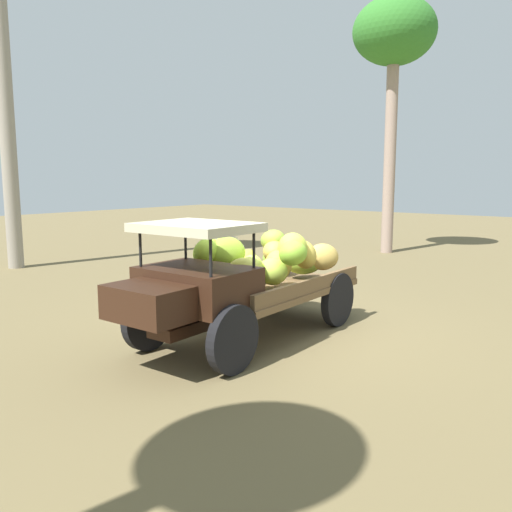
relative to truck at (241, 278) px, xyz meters
name	(u,v)px	position (x,y,z in m)	size (l,w,h in m)	color
ground_plane	(279,331)	(-0.73, 0.19, -0.97)	(60.00, 60.00, 0.00)	brown
truck	(241,278)	(0.00, 0.00, 0.00)	(4.51, 1.91, 1.89)	#321C11
farmer	(226,261)	(-1.16, -1.32, -0.01)	(0.53, 0.47, 1.70)	#555B6A
wooden_crate	(289,289)	(-2.70, -0.95, -0.75)	(0.55, 0.49, 0.44)	olive
forest_tree_2	(394,39)	(-10.53, -2.30, 5.93)	(2.66, 2.66, 8.20)	gray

